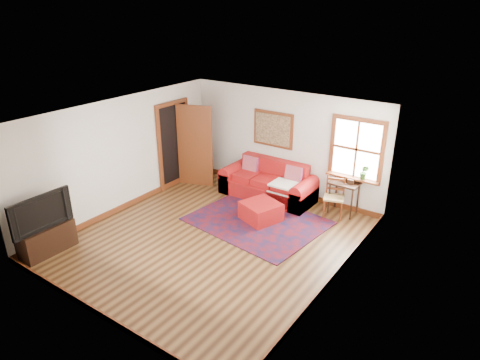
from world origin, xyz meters
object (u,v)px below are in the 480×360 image
Objects in this scene: ladder_back_chair at (334,195)px; media_cabinet at (47,239)px; red_ottoman at (261,212)px; red_leather_sofa at (269,185)px; side_table at (345,188)px.

media_cabinet is (-3.79, -4.42, -0.21)m from ladder_back_chair.
red_ottoman is at bearing -137.07° from ladder_back_chair.
red_ottoman is 0.79× the size of ladder_back_chair.
ladder_back_chair is at bearing 49.41° from media_cabinet.
side_table is at bearing 6.88° from red_leather_sofa.
ladder_back_chair is (-0.12, -0.23, -0.13)m from side_table.
red_leather_sofa is 1.67m from ladder_back_chair.
media_cabinet is (-3.91, -4.65, -0.34)m from side_table.
red_ottoman is 0.72× the size of media_cabinet.
media_cabinet is at bearing -115.64° from red_leather_sofa.
ladder_back_chair is (1.18, 1.09, 0.28)m from red_ottoman.
ladder_back_chair is 5.82m from media_cabinet.
red_ottoman is at bearing -66.43° from red_leather_sofa.
ladder_back_chair is at bearing -0.47° from red_leather_sofa.
red_leather_sofa is 3.15× the size of red_ottoman.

